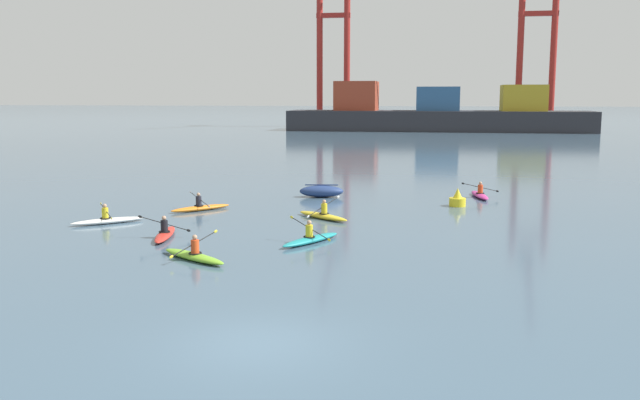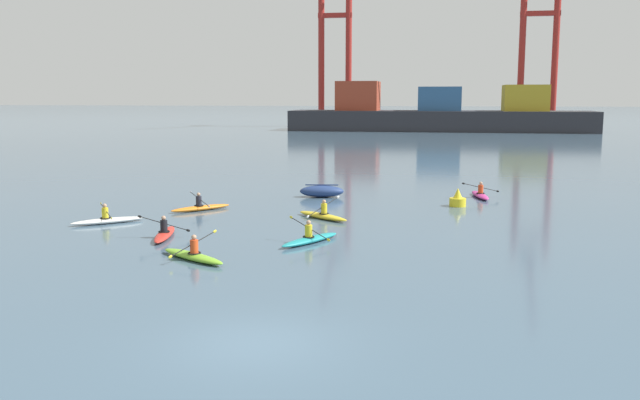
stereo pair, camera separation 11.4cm
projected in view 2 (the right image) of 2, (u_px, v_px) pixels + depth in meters
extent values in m
plane|color=#425B70|center=(256.00, 344.00, 16.47)|extent=(800.00, 800.00, 0.00)
cube|color=#28282D|center=(439.00, 121.00, 117.18)|extent=(51.28, 10.17, 3.46)
cube|color=#993823|center=(358.00, 96.00, 119.03)|extent=(7.18, 7.12, 5.03)
cube|color=#2D5684|center=(440.00, 99.00, 116.61)|extent=(7.18, 7.12, 4.06)
cube|color=#B29323|center=(525.00, 98.00, 114.09)|extent=(7.18, 7.12, 4.34)
cylinder|color=maroon|center=(321.00, 62.00, 133.05)|extent=(1.20, 1.20, 25.13)
cylinder|color=maroon|center=(349.00, 62.00, 132.10)|extent=(1.20, 1.20, 25.13)
cube|color=maroon|center=(335.00, 15.00, 131.24)|extent=(6.58, 0.90, 0.90)
cylinder|color=maroon|center=(521.00, 61.00, 126.27)|extent=(1.20, 1.20, 24.61)
cylinder|color=maroon|center=(555.00, 61.00, 125.22)|extent=(1.20, 1.20, 24.61)
cube|color=maroon|center=(540.00, 13.00, 124.44)|extent=(7.13, 0.90, 0.90)
ellipsoid|color=navy|center=(322.00, 191.00, 40.42)|extent=(2.74, 1.48, 0.70)
cube|color=navy|center=(322.00, 185.00, 40.36)|extent=(1.94, 0.35, 0.06)
cylinder|color=yellow|center=(458.00, 202.00, 37.08)|extent=(0.90, 0.90, 0.45)
cone|color=yellow|center=(458.00, 193.00, 37.00)|extent=(0.49, 0.49, 0.55)
ellipsoid|color=yellow|center=(323.00, 216.00, 33.33)|extent=(3.04, 2.58, 0.26)
torus|color=black|center=(324.00, 213.00, 33.23)|extent=(0.69, 0.69, 0.05)
cylinder|color=gold|center=(324.00, 209.00, 33.20)|extent=(0.30, 0.30, 0.50)
sphere|color=tan|center=(324.00, 202.00, 33.14)|extent=(0.19, 0.19, 0.19)
cylinder|color=black|center=(323.00, 207.00, 33.22)|extent=(1.25, 1.57, 0.79)
ellipsoid|color=silver|center=(308.00, 216.00, 32.64)|extent=(0.16, 0.19, 0.17)
ellipsoid|color=silver|center=(338.00, 197.00, 33.80)|extent=(0.16, 0.19, 0.17)
ellipsoid|color=red|center=(165.00, 234.00, 28.91)|extent=(1.32, 3.45, 0.26)
torus|color=black|center=(164.00, 232.00, 28.79)|extent=(0.58, 0.58, 0.05)
cylinder|color=black|center=(164.00, 226.00, 28.75)|extent=(0.30, 0.30, 0.50)
sphere|color=tan|center=(164.00, 218.00, 28.70)|extent=(0.19, 0.19, 0.19)
cylinder|color=black|center=(164.00, 223.00, 28.79)|extent=(1.98, 0.47, 0.64)
ellipsoid|color=black|center=(140.00, 217.00, 28.71)|extent=(0.21, 0.08, 0.16)
ellipsoid|color=black|center=(188.00, 230.00, 28.87)|extent=(0.21, 0.08, 0.16)
ellipsoid|color=silver|center=(108.00, 221.00, 32.08)|extent=(2.97, 2.67, 0.26)
torus|color=black|center=(105.00, 218.00, 32.00)|extent=(0.69, 0.69, 0.05)
cylinder|color=gold|center=(105.00, 213.00, 31.97)|extent=(0.30, 0.30, 0.50)
sphere|color=tan|center=(105.00, 206.00, 31.92)|extent=(0.19, 0.19, 0.19)
cylinder|color=black|center=(106.00, 211.00, 31.98)|extent=(1.37, 1.59, 0.44)
ellipsoid|color=yellow|center=(101.00, 204.00, 32.83)|extent=(0.16, 0.18, 0.14)
ellipsoid|color=yellow|center=(112.00, 218.00, 31.13)|extent=(0.16, 0.18, 0.14)
ellipsoid|color=orange|center=(201.00, 208.00, 35.74)|extent=(2.73, 2.92, 0.26)
torus|color=black|center=(199.00, 206.00, 35.66)|extent=(0.69, 0.69, 0.05)
cylinder|color=#23232D|center=(199.00, 201.00, 35.62)|extent=(0.30, 0.30, 0.50)
sphere|color=tan|center=(199.00, 194.00, 35.57)|extent=(0.19, 0.19, 0.19)
cylinder|color=black|center=(200.00, 199.00, 35.63)|extent=(1.53, 1.40, 0.55)
ellipsoid|color=silver|center=(191.00, 192.00, 36.40)|extent=(0.18, 0.17, 0.15)
ellipsoid|color=silver|center=(209.00, 206.00, 34.87)|extent=(0.18, 0.17, 0.15)
ellipsoid|color=teal|center=(310.00, 240.00, 27.84)|extent=(2.17, 3.26, 0.26)
torus|color=black|center=(309.00, 237.00, 27.74)|extent=(0.67, 0.67, 0.05)
cylinder|color=gold|center=(309.00, 231.00, 27.71)|extent=(0.30, 0.30, 0.50)
sphere|color=tan|center=(309.00, 222.00, 27.65)|extent=(0.19, 0.19, 0.19)
cylinder|color=black|center=(309.00, 228.00, 27.73)|extent=(1.76, 1.00, 0.72)
ellipsoid|color=yellow|center=(291.00, 217.00, 28.30)|extent=(0.20, 0.13, 0.16)
ellipsoid|color=yellow|center=(328.00, 240.00, 27.16)|extent=(0.20, 0.13, 0.16)
ellipsoid|color=#C13384|center=(480.00, 195.00, 40.31)|extent=(1.21, 3.45, 0.26)
torus|color=black|center=(481.00, 193.00, 40.19)|extent=(0.57, 0.57, 0.05)
cylinder|color=#DB471E|center=(481.00, 189.00, 40.15)|extent=(0.30, 0.30, 0.50)
sphere|color=tan|center=(481.00, 183.00, 40.10)|extent=(0.19, 0.19, 0.19)
cylinder|color=black|center=(481.00, 187.00, 40.19)|extent=(2.03, 0.41, 0.50)
ellipsoid|color=black|center=(463.00, 183.00, 40.15)|extent=(0.20, 0.08, 0.15)
ellipsoid|color=black|center=(498.00, 191.00, 40.22)|extent=(0.20, 0.08, 0.15)
ellipsoid|color=#7ABC2D|center=(193.00, 256.00, 24.95)|extent=(3.19, 2.34, 0.26)
torus|color=black|center=(194.00, 253.00, 24.86)|extent=(0.68, 0.68, 0.05)
cylinder|color=#DB471E|center=(194.00, 247.00, 24.83)|extent=(0.30, 0.30, 0.50)
sphere|color=tan|center=(194.00, 237.00, 24.77)|extent=(0.19, 0.19, 0.19)
cylinder|color=black|center=(193.00, 244.00, 24.85)|extent=(1.12, 1.71, 0.66)
ellipsoid|color=yellow|center=(170.00, 257.00, 24.17)|extent=(0.14, 0.19, 0.16)
ellipsoid|color=yellow|center=(215.00, 231.00, 25.52)|extent=(0.14, 0.19, 0.16)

